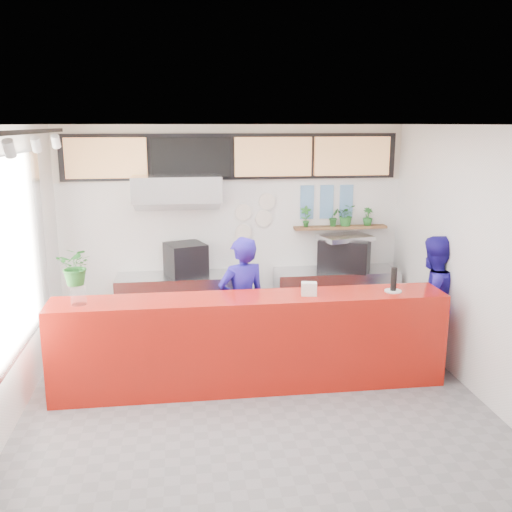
% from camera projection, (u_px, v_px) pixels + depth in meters
% --- Properties ---
extents(floor, '(5.00, 5.00, 0.00)m').
position_uv_depth(floor, '(255.00, 402.00, 6.32)').
color(floor, slate).
rests_on(floor, ground).
extents(ceiling, '(5.00, 5.00, 0.00)m').
position_uv_depth(ceiling, '(255.00, 125.00, 5.64)').
color(ceiling, silver).
extents(wall_back, '(5.00, 0.00, 5.00)m').
position_uv_depth(wall_back, '(233.00, 229.00, 8.39)').
color(wall_back, white).
rests_on(wall_back, ground).
extents(wall_left, '(0.00, 5.00, 5.00)m').
position_uv_depth(wall_left, '(6.00, 280.00, 5.65)').
color(wall_left, white).
rests_on(wall_left, ground).
extents(wall_right, '(0.00, 5.00, 5.00)m').
position_uv_depth(wall_right, '(479.00, 264.00, 6.30)').
color(wall_right, white).
rests_on(wall_right, ground).
extents(service_counter, '(4.50, 0.60, 1.10)m').
position_uv_depth(service_counter, '(251.00, 342.00, 6.58)').
color(service_counter, '#A9160C').
rests_on(service_counter, ground).
extents(cream_band, '(5.00, 0.02, 0.80)m').
position_uv_depth(cream_band, '(232.00, 153.00, 8.13)').
color(cream_band, beige).
rests_on(cream_band, wall_back).
extents(prep_bench, '(1.80, 0.60, 0.90)m').
position_uv_depth(prep_bench, '(181.00, 305.00, 8.23)').
color(prep_bench, '#B2B5BA').
rests_on(prep_bench, ground).
extents(panini_oven, '(0.65, 0.65, 0.46)m').
position_uv_depth(panini_oven, '(186.00, 259.00, 8.09)').
color(panini_oven, black).
rests_on(panini_oven, prep_bench).
extents(extraction_hood, '(1.20, 0.70, 0.35)m').
position_uv_depth(extraction_hood, '(177.00, 188.00, 7.80)').
color(extraction_hood, '#B2B5BA').
rests_on(extraction_hood, ceiling).
extents(hood_lip, '(1.20, 0.69, 0.31)m').
position_uv_depth(hood_lip, '(177.00, 202.00, 7.85)').
color(hood_lip, '#B2B5BA').
rests_on(hood_lip, ceiling).
extents(right_bench, '(1.80, 0.60, 0.90)m').
position_uv_depth(right_bench, '(335.00, 299.00, 8.53)').
color(right_bench, '#B2B5BA').
rests_on(right_bench, ground).
extents(espresso_machine, '(0.86, 0.76, 0.46)m').
position_uv_depth(espresso_machine, '(344.00, 254.00, 8.39)').
color(espresso_machine, black).
rests_on(espresso_machine, right_bench).
extents(espresso_tray, '(0.83, 0.67, 0.07)m').
position_uv_depth(espresso_tray, '(345.00, 238.00, 8.34)').
color(espresso_tray, '#ADAEB5').
rests_on(espresso_tray, espresso_machine).
extents(herb_shelf, '(1.40, 0.18, 0.04)m').
position_uv_depth(herb_shelf, '(340.00, 227.00, 8.50)').
color(herb_shelf, brown).
rests_on(herb_shelf, wall_back).
extents(menu_board_far_left, '(1.10, 0.10, 0.55)m').
position_uv_depth(menu_board_far_left, '(106.00, 158.00, 7.81)').
color(menu_board_far_left, tan).
rests_on(menu_board_far_left, wall_back).
extents(menu_board_mid_left, '(1.10, 0.10, 0.55)m').
position_uv_depth(menu_board_mid_left, '(191.00, 157.00, 7.96)').
color(menu_board_mid_left, black).
rests_on(menu_board_mid_left, wall_back).
extents(menu_board_mid_right, '(1.10, 0.10, 0.55)m').
position_uv_depth(menu_board_mid_right, '(273.00, 157.00, 8.11)').
color(menu_board_mid_right, tan).
rests_on(menu_board_mid_right, wall_back).
extents(menu_board_far_right, '(1.10, 0.10, 0.55)m').
position_uv_depth(menu_board_far_right, '(352.00, 156.00, 8.26)').
color(menu_board_far_right, tan).
rests_on(menu_board_far_right, wall_back).
extents(soffit, '(4.80, 0.04, 0.65)m').
position_uv_depth(soffit, '(233.00, 157.00, 8.11)').
color(soffit, black).
rests_on(soffit, wall_back).
extents(window_pane, '(0.04, 2.20, 1.90)m').
position_uv_depth(window_pane, '(16.00, 253.00, 5.90)').
color(window_pane, silver).
rests_on(window_pane, wall_left).
extents(window_frame, '(0.03, 2.30, 2.00)m').
position_uv_depth(window_frame, '(18.00, 253.00, 5.90)').
color(window_frame, '#B2B5BA').
rests_on(window_frame, wall_left).
extents(track_rail, '(0.05, 2.40, 0.04)m').
position_uv_depth(track_rail, '(35.00, 131.00, 5.38)').
color(track_rail, black).
rests_on(track_rail, ceiling).
extents(dec_plate_a, '(0.24, 0.03, 0.24)m').
position_uv_depth(dec_plate_a, '(243.00, 212.00, 8.32)').
color(dec_plate_a, silver).
rests_on(dec_plate_a, wall_back).
extents(dec_plate_b, '(0.24, 0.03, 0.24)m').
position_uv_depth(dec_plate_b, '(264.00, 218.00, 8.38)').
color(dec_plate_b, silver).
rests_on(dec_plate_b, wall_back).
extents(dec_plate_c, '(0.24, 0.03, 0.24)m').
position_uv_depth(dec_plate_c, '(243.00, 232.00, 8.39)').
color(dec_plate_c, silver).
rests_on(dec_plate_c, wall_back).
extents(dec_plate_d, '(0.24, 0.03, 0.24)m').
position_uv_depth(dec_plate_d, '(267.00, 201.00, 8.33)').
color(dec_plate_d, silver).
rests_on(dec_plate_d, wall_back).
extents(photo_frame_a, '(0.20, 0.02, 0.25)m').
position_uv_depth(photo_frame_a, '(307.00, 194.00, 8.40)').
color(photo_frame_a, '#598CBF').
rests_on(photo_frame_a, wall_back).
extents(photo_frame_b, '(0.20, 0.02, 0.25)m').
position_uv_depth(photo_frame_b, '(327.00, 193.00, 8.44)').
color(photo_frame_b, '#598CBF').
rests_on(photo_frame_b, wall_back).
extents(photo_frame_c, '(0.20, 0.02, 0.25)m').
position_uv_depth(photo_frame_c, '(347.00, 193.00, 8.48)').
color(photo_frame_c, '#598CBF').
rests_on(photo_frame_c, wall_back).
extents(photo_frame_d, '(0.20, 0.02, 0.25)m').
position_uv_depth(photo_frame_d, '(307.00, 211.00, 8.46)').
color(photo_frame_d, '#598CBF').
rests_on(photo_frame_d, wall_back).
extents(photo_frame_e, '(0.20, 0.02, 0.25)m').
position_uv_depth(photo_frame_e, '(326.00, 210.00, 8.49)').
color(photo_frame_e, '#598CBF').
rests_on(photo_frame_e, wall_back).
extents(photo_frame_f, '(0.20, 0.02, 0.25)m').
position_uv_depth(photo_frame_f, '(346.00, 210.00, 8.53)').
color(photo_frame_f, '#598CBF').
rests_on(photo_frame_f, wall_back).
extents(staff_center, '(0.71, 0.57, 1.69)m').
position_uv_depth(staff_center, '(242.00, 304.00, 7.01)').
color(staff_center, navy).
rests_on(staff_center, ground).
extents(staff_right, '(0.94, 0.81, 1.65)m').
position_uv_depth(staff_right, '(431.00, 299.00, 7.26)').
color(staff_right, navy).
rests_on(staff_right, ground).
extents(herb_a, '(0.19, 0.16, 0.31)m').
position_uv_depth(herb_a, '(306.00, 216.00, 8.39)').
color(herb_a, '#226324').
rests_on(herb_a, herb_shelf).
extents(herb_b, '(0.18, 0.17, 0.27)m').
position_uv_depth(herb_b, '(334.00, 217.00, 8.45)').
color(herb_b, '#226324').
rests_on(herb_b, herb_shelf).
extents(herb_c, '(0.36, 0.33, 0.33)m').
position_uv_depth(herb_c, '(347.00, 215.00, 8.47)').
color(herb_c, '#226324').
rests_on(herb_c, herb_shelf).
extents(herb_d, '(0.16, 0.14, 0.27)m').
position_uv_depth(herb_d, '(368.00, 217.00, 8.52)').
color(herb_d, '#226324').
rests_on(herb_d, herb_shelf).
extents(glass_vase, '(0.20, 0.20, 0.21)m').
position_uv_depth(glass_vase, '(78.00, 295.00, 6.15)').
color(glass_vase, silver).
rests_on(glass_vase, service_counter).
extents(basil_vase, '(0.44, 0.40, 0.42)m').
position_uv_depth(basil_vase, '(76.00, 266.00, 6.08)').
color(basil_vase, '#226324').
rests_on(basil_vase, glass_vase).
extents(napkin_holder, '(0.19, 0.14, 0.15)m').
position_uv_depth(napkin_holder, '(309.00, 289.00, 6.49)').
color(napkin_holder, silver).
rests_on(napkin_holder, service_counter).
extents(white_plate, '(0.22, 0.22, 0.01)m').
position_uv_depth(white_plate, '(393.00, 291.00, 6.64)').
color(white_plate, silver).
rests_on(white_plate, service_counter).
extents(pepper_mill, '(0.07, 0.07, 0.27)m').
position_uv_depth(pepper_mill, '(394.00, 279.00, 6.61)').
color(pepper_mill, black).
rests_on(pepper_mill, white_plate).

